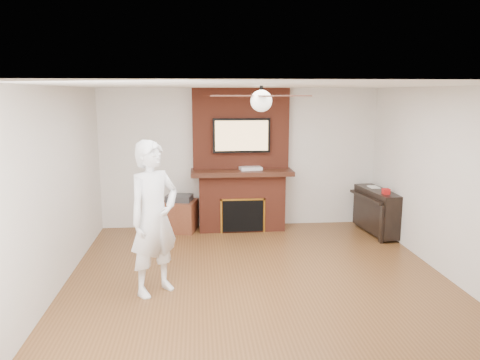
{
  "coord_description": "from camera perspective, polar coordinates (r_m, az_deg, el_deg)",
  "views": [
    {
      "loc": [
        -0.77,
        -5.6,
        2.42
      ],
      "look_at": [
        -0.17,
        0.9,
        1.19
      ],
      "focal_mm": 35.0,
      "sensor_mm": 36.0,
      "label": 1
    }
  ],
  "objects": [
    {
      "name": "ceiling_fan",
      "position": [
        5.65,
        2.61,
        9.72
      ],
      "size": [
        1.21,
        1.21,
        0.31
      ],
      "color": "black",
      "rests_on": "room_shell"
    },
    {
      "name": "side_table",
      "position": [
        8.36,
        -7.36,
        -4.16
      ],
      "size": [
        0.67,
        0.67,
        0.65
      ],
      "rotation": [
        0.0,
        0.0,
        -0.23
      ],
      "color": "brown",
      "rests_on": "ground"
    },
    {
      "name": "candle_cream",
      "position": [
        8.28,
        0.48,
        -5.95
      ],
      "size": [
        0.08,
        0.08,
        0.11
      ],
      "primitive_type": "cylinder",
      "color": "beige",
      "rests_on": "ground"
    },
    {
      "name": "candle_blue",
      "position": [
        8.39,
        1.82,
        -5.86
      ],
      "size": [
        0.06,
        0.06,
        0.08
      ],
      "primitive_type": "cylinder",
      "color": "#2B6683",
      "rests_on": "ground"
    },
    {
      "name": "fireplace",
      "position": [
        8.3,
        0.15,
        0.76
      ],
      "size": [
        1.78,
        0.64,
        2.5
      ],
      "color": "maroon",
      "rests_on": "ground"
    },
    {
      "name": "piano",
      "position": [
        8.44,
        16.37,
        -3.56
      ],
      "size": [
        0.56,
        1.21,
        0.86
      ],
      "rotation": [
        0.0,
        0.0,
        0.11
      ],
      "color": "black",
      "rests_on": "ground"
    },
    {
      "name": "cable_box",
      "position": [
        8.21,
        1.3,
        1.43
      ],
      "size": [
        0.41,
        0.27,
        0.05
      ],
      "primitive_type": "cube",
      "rotation": [
        0.0,
        0.0,
        0.16
      ],
      "color": "silver",
      "rests_on": "fireplace"
    },
    {
      "name": "room_shell",
      "position": [
        5.77,
        2.52,
        -1.07
      ],
      "size": [
        5.36,
        5.86,
        2.86
      ],
      "color": "brown",
      "rests_on": "ground"
    },
    {
      "name": "tv",
      "position": [
        8.17,
        0.18,
        5.44
      ],
      "size": [
        1.0,
        0.08,
        0.6
      ],
      "color": "black",
      "rests_on": "fireplace"
    },
    {
      "name": "person",
      "position": [
        5.7,
        -10.45,
        -4.61
      ],
      "size": [
        0.82,
        0.8,
        1.88
      ],
      "primitive_type": "imported",
      "rotation": [
        0.0,
        0.0,
        0.74
      ],
      "color": "white",
      "rests_on": "ground"
    },
    {
      "name": "candle_orange",
      "position": [
        8.33,
        -1.3,
        -5.86
      ],
      "size": [
        0.06,
        0.06,
        0.11
      ],
      "primitive_type": "cylinder",
      "color": "orange",
      "rests_on": "ground"
    },
    {
      "name": "candle_green",
      "position": [
        8.3,
        -0.53,
        -5.94
      ],
      "size": [
        0.07,
        0.07,
        0.1
      ],
      "primitive_type": "cylinder",
      "color": "#4C913A",
      "rests_on": "ground"
    }
  ]
}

